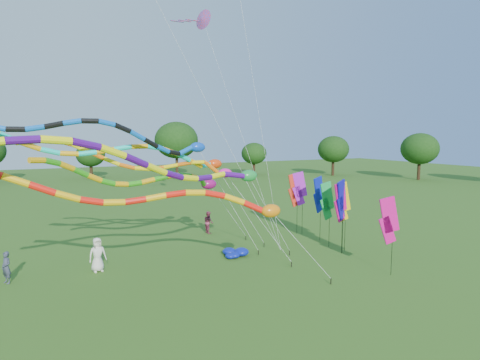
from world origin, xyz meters
name	(u,v)px	position (x,y,z in m)	size (l,w,h in m)	color
ground	(281,283)	(0.00, 0.00, 0.00)	(160.00, 160.00, 0.00)	#2C5817
tree_ring	(429,198)	(0.29, -7.80, 5.32)	(120.31, 116.66, 9.68)	#382314
tube_kite_red	(167,198)	(-5.50, 0.43, 4.54)	(15.08, 2.70, 6.79)	black
tube_kite_orange	(149,161)	(-5.18, 4.82, 5.85)	(12.95, 5.44, 7.66)	black
tube_kite_purple	(160,166)	(-5.71, 0.68, 5.91)	(16.86, 5.52, 7.89)	black
tube_kite_blue	(130,138)	(-6.44, 3.28, 7.07)	(13.92, 2.04, 8.51)	black
tube_kite_cyan	(144,155)	(-5.47, 4.52, 6.21)	(14.74, 2.24, 8.19)	black
tube_kite_green	(159,179)	(-4.36, 6.04, 4.77)	(12.76, 4.05, 6.77)	black
delta_kite_high_c	(202,19)	(-0.02, 10.12, 14.97)	(4.78, 7.02, 16.16)	black
banner_pole_orange	(342,202)	(6.32, 2.99, 3.12)	(1.16, 0.22, 4.38)	black
banner_pole_magenta_a	(389,220)	(5.47, -1.50, 2.90)	(1.13, 0.42, 4.16)	black
banner_pole_red	(295,190)	(6.10, 7.87, 3.27)	(1.16, 0.08, 4.53)	black
banner_pole_blue_b	(319,195)	(6.43, 5.50, 3.22)	(1.14, 0.40, 4.48)	black
banner_pole_violet	(299,189)	(6.42, 7.72, 3.36)	(1.14, 0.38, 4.62)	black
banner_pole_green	(327,201)	(6.00, 4.08, 3.05)	(1.16, 0.11, 4.31)	black
banner_pole_blue_a	(342,200)	(5.88, 2.55, 3.33)	(1.10, 0.52, 4.59)	black
banner_pole_magenta_b	(340,202)	(5.79, 2.58, 3.21)	(1.16, 0.29, 4.47)	black
blue_nylon_heap	(237,252)	(0.06, 4.99, 0.21)	(1.15, 1.43, 0.50)	#0C1C9D
person_a	(98,255)	(-7.79, 5.84, 0.91)	(0.89, 0.58, 1.83)	silver
person_b	(6,268)	(-12.00, 6.03, 0.79)	(0.58, 0.38, 1.58)	#383C4E
person_c	(209,222)	(0.66, 11.03, 0.81)	(0.79, 0.62, 1.63)	#973750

